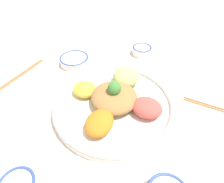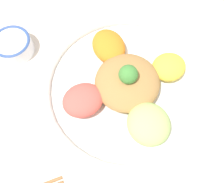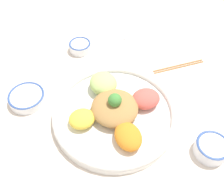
{
  "view_description": "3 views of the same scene",
  "coord_description": "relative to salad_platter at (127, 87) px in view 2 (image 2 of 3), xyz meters",
  "views": [
    {
      "loc": [
        -0.01,
        0.38,
        0.46
      ],
      "look_at": [
        0.05,
        -0.05,
        0.04
      ],
      "focal_mm": 30.0,
      "sensor_mm": 36.0,
      "label": 1
    },
    {
      "loc": [
        -0.15,
        -0.2,
        0.57
      ],
      "look_at": [
        -0.01,
        -0.02,
        0.06
      ],
      "focal_mm": 42.0,
      "sensor_mm": 36.0,
      "label": 2
    },
    {
      "loc": [
        0.33,
        0.35,
        0.69
      ],
      "look_at": [
        0.01,
        -0.07,
        0.06
      ],
      "focal_mm": 42.0,
      "sensor_mm": 36.0,
      "label": 3
    }
  ],
  "objects": [
    {
      "name": "ground_plane",
      "position": [
        -0.03,
        0.03,
        -0.03
      ],
      "size": [
        2.4,
        2.4,
        0.0
      ],
      "primitive_type": "plane",
      "color": "silver"
    },
    {
      "name": "salad_platter",
      "position": [
        0.0,
        0.0,
        0.0
      ],
      "size": [
        0.39,
        0.39,
        0.1
      ],
      "color": "white",
      "rests_on": "ground_plane"
    },
    {
      "name": "sauce_bowl_red",
      "position": [
        -0.14,
        0.27,
        -0.0
      ],
      "size": [
        0.09,
        0.09,
        0.04
      ],
      "color": "white",
      "rests_on": "ground_plane"
    }
  ]
}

